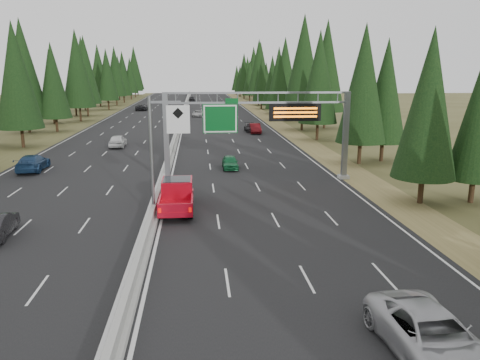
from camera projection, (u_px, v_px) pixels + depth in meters
road at (180, 125)px, 84.80m from camera, size 32.00×260.00×0.08m
shoulder_right at (277, 124)px, 86.40m from camera, size 3.60×260.00×0.06m
shoulder_left at (80, 126)px, 83.21m from camera, size 3.60×260.00×0.06m
median_barrier at (180, 123)px, 84.72m from camera, size 0.70×260.00×0.85m
sign_gantry at (265, 122)px, 40.66m from camera, size 16.75×0.98×7.80m
hov_sign_pole at (160, 148)px, 30.42m from camera, size 2.80×0.50×8.00m
tree_row_right at (310, 74)px, 78.06m from camera, size 11.49×244.26×18.96m
tree_row_left at (26, 72)px, 68.85m from camera, size 11.86×240.70×18.74m
silver_minivan at (432, 336)px, 15.74m from camera, size 3.09×6.04×1.63m
red_pickup at (177, 193)px, 33.01m from camera, size 2.24×6.28×2.05m
car_ahead_green at (230, 162)px, 46.72m from camera, size 1.59×3.84×1.30m
car_ahead_dkred at (255, 128)px, 73.53m from camera, size 1.67×4.62×1.51m
car_ahead_dkgrey at (251, 127)px, 75.69m from camera, size 1.82×4.48×1.30m
car_ahead_white at (198, 113)px, 100.60m from camera, size 2.58×4.86×1.30m
car_ahead_far at (192, 99)px, 152.47m from camera, size 2.10×4.67×1.56m
car_onc_blue at (33, 163)px, 45.71m from camera, size 2.48×5.60×1.60m
car_onc_white at (118, 141)px, 60.03m from camera, size 1.91×4.71×1.60m
car_onc_far at (142, 107)px, 116.56m from camera, size 2.93×5.92×1.61m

